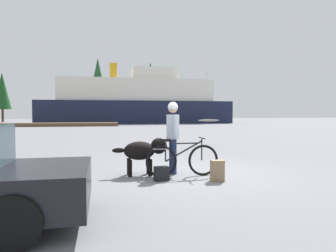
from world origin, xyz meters
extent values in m
plane|color=slate|center=(0.00, 0.00, 0.00)|extent=(160.00, 160.00, 0.00)
torus|color=black|center=(0.24, -0.22, 0.38)|extent=(0.75, 0.06, 0.75)
torus|color=black|center=(-0.80, -0.22, 0.38)|extent=(0.75, 0.06, 0.75)
cube|color=black|center=(-0.23, -0.22, 0.80)|extent=(0.66, 0.03, 0.03)
cube|color=black|center=(-0.25, -0.22, 0.61)|extent=(0.89, 0.03, 0.49)
cylinder|color=black|center=(-0.70, -0.22, 0.59)|extent=(0.03, 0.03, 0.42)
cylinder|color=black|center=(0.20, -0.22, 0.64)|extent=(0.03, 0.03, 0.52)
cube|color=black|center=(-0.70, -0.22, 0.88)|extent=(0.24, 0.10, 0.06)
cylinder|color=black|center=(0.20, -0.22, 0.92)|extent=(0.03, 0.44, 0.03)
cube|color=slate|center=(-0.82, -0.22, 0.68)|extent=(0.36, 0.14, 0.02)
cylinder|color=navy|center=(-0.42, 0.33, 0.43)|extent=(0.14, 0.14, 0.87)
cylinder|color=navy|center=(-0.42, 0.11, 0.43)|extent=(0.14, 0.14, 0.87)
cylinder|color=silver|center=(-0.42, 0.22, 1.17)|extent=(0.32, 0.32, 0.61)
cylinder|color=silver|center=(-0.42, 0.44, 1.21)|extent=(0.09, 0.09, 0.54)
cylinder|color=silver|center=(-0.42, 0.00, 1.21)|extent=(0.09, 0.09, 0.54)
sphere|color=tan|center=(-0.42, 0.22, 1.64)|extent=(0.23, 0.23, 0.23)
sphere|color=white|center=(-0.42, 0.22, 1.67)|extent=(0.25, 0.25, 0.25)
ellipsoid|color=black|center=(-1.27, 0.15, 0.60)|extent=(0.76, 0.53, 0.45)
sphere|color=black|center=(-0.79, 0.15, 0.71)|extent=(0.40, 0.40, 0.40)
ellipsoid|color=black|center=(-1.77, 0.15, 0.62)|extent=(0.32, 0.12, 0.12)
cylinder|color=black|center=(-1.03, 0.30, 0.20)|extent=(0.10, 0.10, 0.40)
cylinder|color=black|center=(-1.03, 0.01, 0.20)|extent=(0.10, 0.10, 0.40)
cylinder|color=black|center=(-1.51, 0.30, 0.20)|extent=(0.10, 0.10, 0.40)
cylinder|color=black|center=(-1.51, 0.01, 0.20)|extent=(0.10, 0.10, 0.40)
cube|color=#8C7251|center=(0.35, -0.86, 0.23)|extent=(0.29, 0.21, 0.47)
cube|color=black|center=(-0.86, -0.57, 0.16)|extent=(0.35, 0.23, 0.32)
cylinder|color=black|center=(-3.12, -2.05, 0.32)|extent=(0.64, 0.22, 0.64)
cylinder|color=black|center=(-3.12, -3.73, 0.32)|extent=(0.64, 0.22, 0.64)
cube|color=brown|center=(-7.84, 30.18, 0.20)|extent=(15.23, 2.40, 0.40)
cube|color=#191E38|center=(3.03, 39.52, 1.63)|extent=(27.76, 7.71, 3.25)
cube|color=silver|center=(3.03, 39.52, 4.85)|extent=(22.21, 6.48, 3.20)
cube|color=silver|center=(5.80, 39.52, 7.35)|extent=(6.66, 4.63, 1.80)
cylinder|color=#BF8C19|center=(-0.30, 39.52, 7.65)|extent=(1.10, 1.10, 2.40)
ellipsoid|color=silver|center=(13.20, 36.64, 0.45)|extent=(7.75, 2.17, 0.90)
cylinder|color=#B2B2B7|center=(13.20, 36.64, 4.31)|extent=(0.14, 0.14, 6.83)
cylinder|color=#B2B2B7|center=(12.04, 36.64, 2.10)|extent=(3.49, 0.10, 0.10)
cylinder|color=#4C331E|center=(-18.80, 51.44, 1.09)|extent=(0.39, 0.39, 2.18)
cone|color=#19471E|center=(-18.80, 51.44, 5.36)|extent=(2.92, 2.92, 6.36)
cylinder|color=#4C331E|center=(-2.66, 54.10, 1.59)|extent=(0.43, 0.43, 3.18)
cone|color=#1E4C28|center=(-2.66, 54.10, 7.61)|extent=(3.84, 3.84, 8.87)
cylinder|color=#4C331E|center=(7.38, 53.08, 1.37)|extent=(0.42, 0.42, 2.73)
cone|color=#143819|center=(7.38, 53.08, 7.04)|extent=(4.35, 4.35, 8.63)
camera|label=1|loc=(-2.18, -7.37, 1.52)|focal=33.34mm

